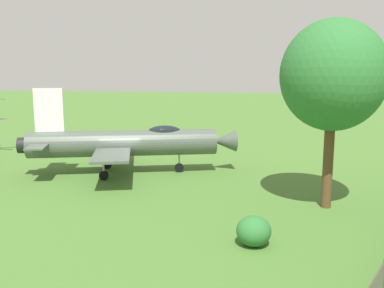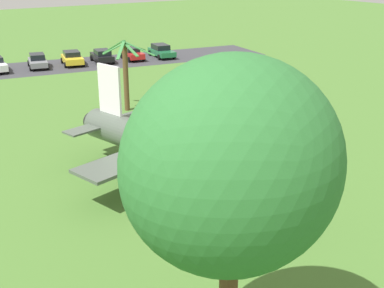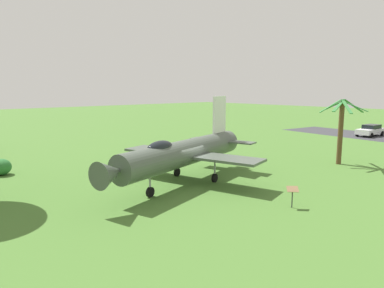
{
  "view_description": "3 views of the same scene",
  "coord_description": "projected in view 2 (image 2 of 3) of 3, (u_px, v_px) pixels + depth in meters",
  "views": [
    {
      "loc": [
        8.39,
        -26.85,
        6.9
      ],
      "look_at": [
        4.85,
        -2.13,
        2.5
      ],
      "focal_mm": 40.11,
      "sensor_mm": 36.0,
      "label": 1
    },
    {
      "loc": [
        20.88,
        -12.11,
        11.27
      ],
      "look_at": [
        0.37,
        1.13,
        2.11
      ],
      "focal_mm": 46.97,
      "sensor_mm": 36.0,
      "label": 2
    },
    {
      "loc": [
        14.97,
        17.28,
        6.26
      ],
      "look_at": [
        0.08,
        0.75,
        2.74
      ],
      "focal_mm": 32.96,
      "sensor_mm": 36.0,
      "label": 3
    }
  ],
  "objects": [
    {
      "name": "parked_car_yellow",
      "position": [
        72.0,
        58.0,
        55.26
      ],
      "size": [
        4.4,
        2.78,
        1.47
      ],
      "rotation": [
        0.0,
        0.0,
        6.08
      ],
      "color": "gold",
      "rests_on": "ground_plane"
    },
    {
      "name": "ground_plane",
      "position": [
        170.0,
        183.0,
        26.53
      ],
      "size": [
        200.0,
        200.0,
        0.0
      ],
      "primitive_type": "plane",
      "color": "#47722D"
    },
    {
      "name": "parking_strip",
      "position": [
        87.0,
        64.0,
        56.07
      ],
      "size": [
        13.48,
        43.01,
        0.0
      ],
      "primitive_type": "cube",
      "rotation": [
        0.0,
        0.0,
        4.58
      ],
      "color": "#38383D",
      "rests_on": "ground_plane"
    },
    {
      "name": "parked_car_gray",
      "position": [
        38.0,
        61.0,
        53.79
      ],
      "size": [
        4.29,
        2.62,
        1.47
      ],
      "rotation": [
        0.0,
        0.0,
        6.08
      ],
      "color": "slate",
      "rests_on": "ground_plane"
    },
    {
      "name": "parked_car_green",
      "position": [
        161.0,
        51.0,
        59.53
      ],
      "size": [
        4.86,
        2.6,
        1.47
      ],
      "rotation": [
        0.0,
        0.0,
        6.14
      ],
      "color": "#1E6B3D",
      "rests_on": "ground_plane"
    },
    {
      "name": "parked_car_red",
      "position": [
        132.0,
        53.0,
        58.04
      ],
      "size": [
        4.25,
        2.33,
        1.4
      ],
      "rotation": [
        0.0,
        0.0,
        6.16
      ],
      "color": "red",
      "rests_on": "ground_plane"
    },
    {
      "name": "shade_tree",
      "position": [
        232.0,
        167.0,
        11.98
      ],
      "size": [
        5.05,
        5.54,
        9.27
      ],
      "color": "brown",
      "rests_on": "ground_plane"
    },
    {
      "name": "display_jet",
      "position": [
        175.0,
        148.0,
        25.57
      ],
      "size": [
        14.01,
        10.28,
        5.68
      ],
      "rotation": [
        0.0,
        0.0,
        0.26
      ],
      "color": "#4C564C",
      "rests_on": "ground_plane"
    },
    {
      "name": "info_plaque",
      "position": [
        267.0,
        137.0,
        30.8
      ],
      "size": [
        0.7,
        0.71,
        1.14
      ],
      "color": "#333333",
      "rests_on": "ground_plane"
    },
    {
      "name": "parked_car_black",
      "position": [
        102.0,
        56.0,
        56.45
      ],
      "size": [
        4.3,
        2.53,
        1.48
      ],
      "rotation": [
        0.0,
        0.0,
        2.99
      ],
      "color": "black",
      "rests_on": "ground_plane"
    },
    {
      "name": "palm_tree",
      "position": [
        126.0,
        72.0,
        38.14
      ],
      "size": [
        4.05,
        3.6,
        5.4
      ],
      "color": "brown",
      "rests_on": "ground_plane"
    }
  ]
}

